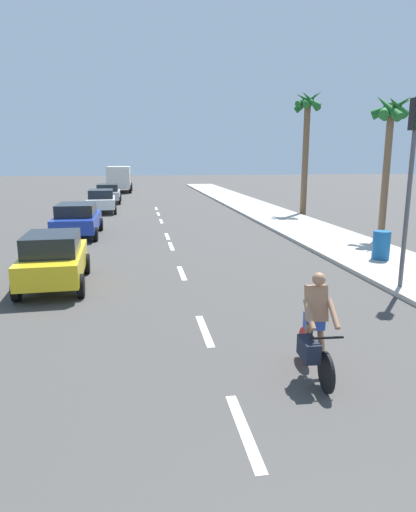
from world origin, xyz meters
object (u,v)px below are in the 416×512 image
(parked_car_silver, at_px, (108,193))
(parked_car_yellow, at_px, (54,258))
(delivery_truck, at_px, (119,178))
(palm_tree_mid, at_px, (390,125))
(parked_car_blue, at_px, (77,219))
(traffic_signal, at_px, (412,160))
(trash_bin_near, at_px, (381,245))
(cyclist, at_px, (314,331))
(parked_car_white, at_px, (101,200))
(palm_tree_far, at_px, (307,123))

(parked_car_silver, bearing_deg, parked_car_yellow, -90.86)
(delivery_truck, height_order, palm_tree_mid, palm_tree_mid)
(parked_car_blue, distance_m, traffic_signal, 14.96)
(parked_car_yellow, bearing_deg, parked_car_blue, 90.17)
(trash_bin_near, bearing_deg, palm_tree_mid, 59.89)
(cyclist, distance_m, parked_car_blue, 16.16)
(cyclist, distance_m, parked_car_yellow, 8.31)
(parked_car_yellow, xyz_separation_m, palm_tree_mid, (13.21, 5.27, 4.20))
(palm_tree_mid, bearing_deg, delivery_truck, 111.47)
(parked_car_silver, bearing_deg, delivery_truck, 86.93)
(cyclist, bearing_deg, parked_car_yellow, -47.61)
(parked_car_white, bearing_deg, parked_car_blue, -94.91)
(palm_tree_mid, bearing_deg, traffic_signal, -116.23)
(cyclist, xyz_separation_m, traffic_signal, (4.34, 4.38, 2.78))
(parked_car_yellow, xyz_separation_m, traffic_signal, (9.61, -2.04, 2.77))
(delivery_truck, bearing_deg, parked_car_white, -90.90)
(trash_bin_near, bearing_deg, cyclist, -126.16)
(parked_car_yellow, xyz_separation_m, parked_car_silver, (0.02, 25.15, 0.01))
(parked_car_yellow, distance_m, parked_car_white, 18.41)
(parked_car_blue, distance_m, trash_bin_near, 13.54)
(delivery_truck, xyz_separation_m, palm_tree_mid, (12.70, -32.30, 3.53))
(cyclist, xyz_separation_m, parked_car_yellow, (-5.27, 6.42, 0.00))
(delivery_truck, relative_size, trash_bin_near, 6.24)
(delivery_truck, bearing_deg, parked_car_blue, -91.13)
(parked_car_blue, bearing_deg, palm_tree_far, 24.74)
(parked_car_yellow, relative_size, parked_car_blue, 0.87)
(parked_car_blue, xyz_separation_m, palm_tree_mid, (13.64, -3.43, 4.20))
(parked_car_white, xyz_separation_m, traffic_signal, (9.64, -20.46, 2.77))
(parked_car_white, xyz_separation_m, delivery_truck, (0.54, 19.15, 0.66))
(parked_car_yellow, height_order, delivery_truck, delivery_truck)
(trash_bin_near, bearing_deg, delivery_truck, 105.95)
(palm_tree_far, bearing_deg, traffic_signal, -101.90)
(palm_tree_mid, bearing_deg, trash_bin_near, -120.11)
(trash_bin_near, bearing_deg, palm_tree_far, 80.44)
(palm_tree_far, relative_size, trash_bin_near, 7.91)
(parked_car_yellow, xyz_separation_m, parked_car_white, (-0.03, 18.41, 0.01))
(parked_car_blue, xyz_separation_m, parked_car_white, (0.39, 9.71, -0.00))
(parked_car_white, bearing_deg, traffic_signal, -67.37)
(cyclist, bearing_deg, parked_car_white, -74.92)
(cyclist, relative_size, parked_car_silver, 0.40)
(parked_car_silver, xyz_separation_m, palm_tree_far, (13.17, -10.20, 4.99))
(parked_car_blue, height_order, traffic_signal, traffic_signal)
(parked_car_silver, bearing_deg, parked_car_white, -91.27)
(palm_tree_mid, xyz_separation_m, traffic_signal, (-3.60, -7.31, -1.43))
(traffic_signal, bearing_deg, parked_car_white, 115.24)
(cyclist, distance_m, trash_bin_near, 9.51)
(parked_car_yellow, bearing_deg, palm_tree_far, 45.97)
(cyclist, xyz_separation_m, parked_car_silver, (-5.25, 31.57, 0.01))
(traffic_signal, bearing_deg, trash_bin_near, 68.87)
(parked_car_white, xyz_separation_m, palm_tree_far, (13.23, -3.46, 4.99))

